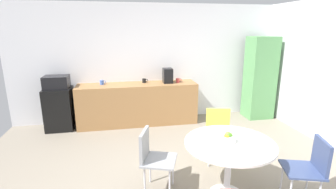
{
  "coord_description": "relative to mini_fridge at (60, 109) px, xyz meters",
  "views": [
    {
      "loc": [
        -0.64,
        -2.68,
        2.07
      ],
      "look_at": [
        0.16,
        1.47,
        0.95
      ],
      "focal_mm": 26.8,
      "sensor_mm": 36.0,
      "label": 1
    }
  ],
  "objects": [
    {
      "name": "microwave",
      "position": [
        0.0,
        0.0,
        0.57
      ],
      "size": [
        0.48,
        0.38,
        0.26
      ],
      "primitive_type": "cube",
      "color": "black",
      "rests_on": "mini_fridge"
    },
    {
      "name": "mini_fridge",
      "position": [
        0.0,
        0.0,
        0.0
      ],
      "size": [
        0.54,
        0.54,
        0.88
      ],
      "primitive_type": "cube",
      "color": "black",
      "rests_on": "ground_plane"
    },
    {
      "name": "chair_yellow",
      "position": [
        2.77,
        -1.84,
        0.08
      ],
      "size": [
        0.51,
        0.51,
        0.83
      ],
      "color": "silver",
      "rests_on": "ground_plane"
    },
    {
      "name": "coffee_maker",
      "position": [
        2.31,
        0.0,
        0.62
      ],
      "size": [
        0.2,
        0.24,
        0.32
      ],
      "primitive_type": "cube",
      "color": "black",
      "rests_on": "counter_block"
    },
    {
      "name": "mug_green",
      "position": [
        0.89,
        0.09,
        0.51
      ],
      "size": [
        0.13,
        0.08,
        0.09
      ],
      "color": "#3F66BF",
      "rests_on": "counter_block"
    },
    {
      "name": "mug_white",
      "position": [
        1.8,
        0.1,
        0.51
      ],
      "size": [
        0.13,
        0.08,
        0.09
      ],
      "color": "black",
      "rests_on": "counter_block"
    },
    {
      "name": "chair_gray",
      "position": [
        1.63,
        -2.45,
        0.08
      ],
      "size": [
        0.54,
        0.54,
        0.83
      ],
      "color": "silver",
      "rests_on": "ground_plane"
    },
    {
      "name": "chair_navy",
      "position": [
        3.45,
        -3.05,
        0.08
      ],
      "size": [
        0.53,
        0.53,
        0.83
      ],
      "color": "silver",
      "rests_on": "ground_plane"
    },
    {
      "name": "round_table",
      "position": [
        2.53,
        -2.77,
        0.17
      ],
      "size": [
        1.08,
        1.08,
        0.75
      ],
      "color": "silver",
      "rests_on": "ground_plane"
    },
    {
      "name": "counter_block",
      "position": [
        1.64,
        0.0,
        0.01
      ],
      "size": [
        2.57,
        0.6,
        0.9
      ],
      "primitive_type": "cube",
      "color": "#9E7042",
      "rests_on": "ground_plane"
    },
    {
      "name": "wall_back",
      "position": [
        1.92,
        0.35,
        0.86
      ],
      "size": [
        6.0,
        0.1,
        2.6
      ],
      "primitive_type": "cube",
      "color": "silver",
      "rests_on": "ground_plane"
    },
    {
      "name": "mug_red",
      "position": [
        2.53,
        -0.02,
        0.51
      ],
      "size": [
        0.13,
        0.08,
        0.09
      ],
      "color": "#D84C4C",
      "rests_on": "counter_block"
    },
    {
      "name": "locker_cabinet",
      "position": [
        4.47,
        -0.1,
        0.51
      ],
      "size": [
        0.6,
        0.5,
        1.89
      ],
      "primitive_type": "cube",
      "color": "#599959",
      "rests_on": "ground_plane"
    },
    {
      "name": "fruit_bowl",
      "position": [
        2.51,
        -2.75,
        0.36
      ],
      "size": [
        0.2,
        0.2,
        0.13
      ],
      "color": "silver",
      "rests_on": "round_table"
    }
  ]
}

